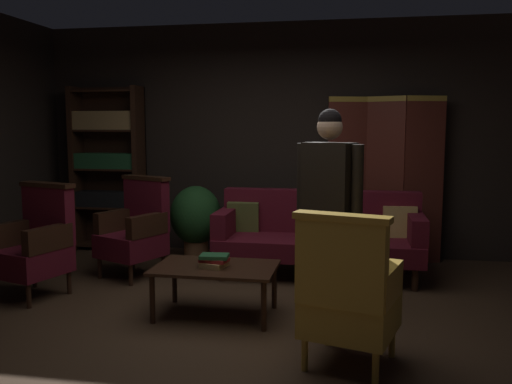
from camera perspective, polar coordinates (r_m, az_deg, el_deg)
The scene contains 14 objects.
ground_plane at distance 4.58m, azimuth -1.86°, elevation -13.10°, with size 10.00×10.00×0.00m, color #3D2819.
back_wall at distance 6.72m, azimuth 2.57°, elevation 5.50°, with size 7.20×0.10×2.80m, color black.
folding_screen at distance 6.43m, azimuth 13.29°, elevation 1.55°, with size 1.31×0.23×1.90m.
bookshelf at distance 7.11m, azimuth -15.19°, elevation 2.80°, with size 0.90×0.32×2.05m.
velvet_couch at distance 5.78m, azimuth 6.57°, elevation -4.23°, with size 2.12×0.78×0.88m.
coffee_table at distance 4.56m, azimuth -4.25°, elevation -8.30°, with size 1.00×0.64×0.42m.
armchair_gilt_accent at distance 3.62m, azimuth 9.58°, elevation -10.53°, with size 0.71×0.71×1.04m.
armchair_wing_left at distance 5.85m, azimuth -12.47°, elevation -3.86°, with size 0.76×0.76×1.04m.
armchair_wing_right at distance 5.44m, azimuth -22.04°, elevation -5.01°, with size 0.72×0.72×1.04m.
standing_figure at distance 4.35m, azimuth 7.61°, elevation -0.31°, with size 0.53×0.37×1.70m.
potted_plant at distance 6.32m, azimuth -6.31°, elevation -2.74°, with size 0.59×0.59×0.88m.
book_tan_leather at distance 4.52m, azimuth -4.37°, elevation -7.54°, with size 0.18×0.20×0.04m, color #9E7A47.
book_red_leather at distance 4.51m, azimuth -4.38°, elevation -7.09°, with size 0.22×0.16×0.03m, color maroon.
book_green_cloth at distance 4.50m, azimuth -4.38°, elevation -6.73°, with size 0.23×0.16×0.03m, color #1E4C28.
Camera 1 is at (0.92, -4.20, 1.57)m, focal length 38.28 mm.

